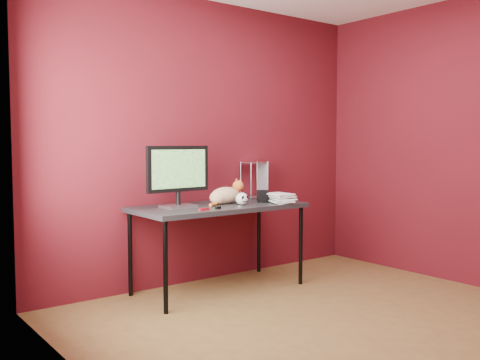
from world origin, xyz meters
TOP-DOWN VIEW (x-y plane):
  - room at (0.00, 0.00)m, footprint 3.52×3.52m
  - desk at (-0.15, 1.37)m, footprint 1.50×0.70m
  - monitor at (-0.52, 1.43)m, footprint 0.60×0.21m
  - cat at (-0.05, 1.41)m, footprint 0.45×0.23m
  - skull_mug at (0.00, 1.23)m, footprint 0.11×0.11m
  - speaker at (0.28, 1.29)m, footprint 0.10×0.10m
  - book_stack at (0.30, 1.20)m, footprint 0.26×0.30m
  - wire_rack at (0.47, 1.64)m, footprint 0.22×0.18m
  - pocket_knife at (-0.47, 1.13)m, footprint 0.09×0.04m
  - black_gadget at (-0.32, 1.14)m, footprint 0.05×0.03m
  - washer at (-0.07, 1.17)m, footprint 0.05×0.05m

SIDE VIEW (x-z plane):
  - desk at x=-0.15m, z-range 0.32..1.07m
  - washer at x=-0.07m, z-range 0.75..0.75m
  - pocket_knife at x=-0.47m, z-range 0.75..0.77m
  - black_gadget at x=-0.32m, z-range 0.75..0.77m
  - speaker at x=0.28m, z-range 0.75..0.86m
  - skull_mug at x=0.00m, z-range 0.75..0.86m
  - cat at x=-0.05m, z-range 0.72..0.94m
  - wire_rack at x=0.47m, z-range 0.75..1.11m
  - monitor at x=-0.52m, z-range 0.78..1.29m
  - book_stack at x=0.30m, z-range 0.75..1.74m
  - room at x=0.00m, z-range 0.14..2.75m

